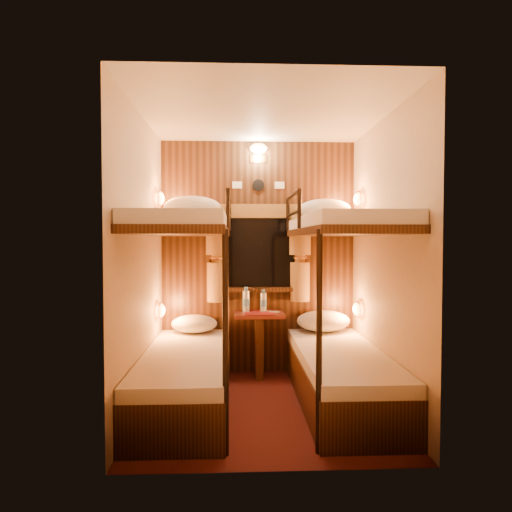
{
  "coord_description": "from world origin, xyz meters",
  "views": [
    {
      "loc": [
        -0.23,
        -3.71,
        1.38
      ],
      "look_at": [
        -0.06,
        0.15,
        1.25
      ],
      "focal_mm": 32.0,
      "sensor_mm": 36.0,
      "label": 1
    }
  ],
  "objects_px": {
    "bunk_left": "(186,339)",
    "bottle_left": "(246,301)",
    "bunk_right": "(340,338)",
    "table": "(259,336)",
    "bottle_right": "(263,302)"
  },
  "relations": [
    {
      "from": "bunk_left",
      "to": "bottle_left",
      "type": "relative_size",
      "value": 7.49
    },
    {
      "from": "bunk_left",
      "to": "bottle_left",
      "type": "height_order",
      "value": "bunk_left"
    },
    {
      "from": "bottle_left",
      "to": "bunk_right",
      "type": "bearing_deg",
      "value": -47.2
    },
    {
      "from": "bunk_left",
      "to": "table",
      "type": "xyz_separation_m",
      "value": [
        0.65,
        0.78,
        -0.14
      ]
    },
    {
      "from": "table",
      "to": "bottle_left",
      "type": "bearing_deg",
      "value": 155.42
    },
    {
      "from": "bunk_left",
      "to": "bunk_right",
      "type": "xyz_separation_m",
      "value": [
        1.3,
        0.0,
        0.0
      ]
    },
    {
      "from": "bunk_right",
      "to": "bottle_left",
      "type": "relative_size",
      "value": 7.49
    },
    {
      "from": "bunk_left",
      "to": "table",
      "type": "height_order",
      "value": "bunk_left"
    },
    {
      "from": "table",
      "to": "bottle_right",
      "type": "height_order",
      "value": "bottle_right"
    },
    {
      "from": "table",
      "to": "bottle_left",
      "type": "distance_m",
      "value": 0.37
    },
    {
      "from": "table",
      "to": "bottle_left",
      "type": "height_order",
      "value": "bottle_left"
    },
    {
      "from": "bottle_left",
      "to": "table",
      "type": "bearing_deg",
      "value": -24.58
    },
    {
      "from": "bunk_right",
      "to": "bottle_left",
      "type": "distance_m",
      "value": 1.16
    },
    {
      "from": "table",
      "to": "bottle_right",
      "type": "xyz_separation_m",
      "value": [
        0.05,
        0.06,
        0.33
      ]
    },
    {
      "from": "bunk_right",
      "to": "bottle_right",
      "type": "xyz_separation_m",
      "value": [
        -0.6,
        0.84,
        0.19
      ]
    }
  ]
}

